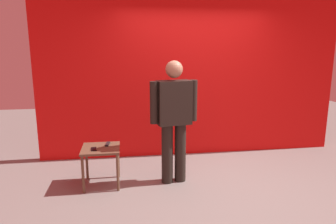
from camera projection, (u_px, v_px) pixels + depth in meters
name	position (u px, v px, depth m)	size (l,w,h in m)	color
ground_plane	(214.00, 189.00, 4.14)	(12.00, 12.00, 0.00)	gray
back_wall_red	(192.00, 76.00, 5.30)	(5.18, 0.12, 2.74)	red
standing_person	(174.00, 116.00, 4.20)	(0.68, 0.30, 1.70)	black
side_table	(101.00, 153.00, 4.19)	(0.50, 0.50, 0.54)	brown
cell_phone	(94.00, 149.00, 4.10)	(0.07, 0.14, 0.01)	black
tv_remote	(108.00, 144.00, 4.30)	(0.04, 0.17, 0.02)	black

